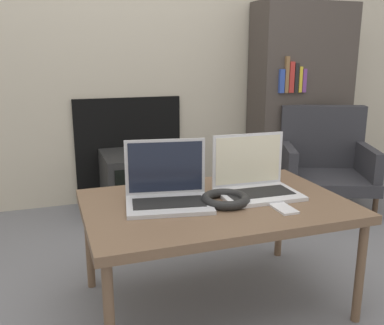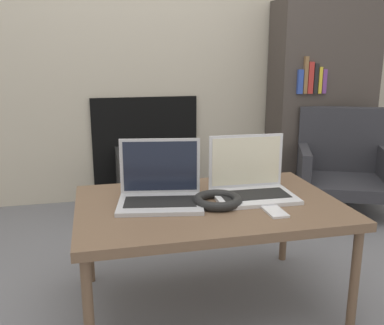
# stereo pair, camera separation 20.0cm
# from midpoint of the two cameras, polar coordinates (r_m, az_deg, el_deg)

# --- Properties ---
(wall_back) EXTENTS (7.00, 0.08, 2.60)m
(wall_back) POSITION_cam_midpoint_polar(r_m,az_deg,el_deg) (3.14, -3.45, 18.55)
(wall_back) COLOR #B7AD99
(wall_back) RESTS_ON ground_plane
(table) EXTENTS (1.06, 0.70, 0.46)m
(table) POSITION_cam_midpoint_polar(r_m,az_deg,el_deg) (1.76, 5.49, -6.45)
(table) COLOR brown
(table) RESTS_ON ground_plane
(laptop_left) EXTENTS (0.37, 0.30, 0.25)m
(laptop_left) POSITION_cam_midpoint_polar(r_m,az_deg,el_deg) (1.73, -0.98, -3.61)
(laptop_left) COLOR #B2B2B7
(laptop_left) RESTS_ON table
(laptop_right) EXTENTS (0.34, 0.25, 0.25)m
(laptop_right) POSITION_cam_midpoint_polar(r_m,az_deg,el_deg) (1.85, 10.95, -2.70)
(laptop_right) COLOR silver
(laptop_right) RESTS_ON table
(headphones) EXTENTS (0.20, 0.20, 0.04)m
(headphones) POSITION_cam_midpoint_polar(r_m,az_deg,el_deg) (1.72, 6.76, -5.07)
(headphones) COLOR black
(headphones) RESTS_ON table
(phone) EXTENTS (0.07, 0.13, 0.01)m
(phone) POSITION_cam_midpoint_polar(r_m,az_deg,el_deg) (1.68, 14.34, -6.40)
(phone) COLOR silver
(phone) RESTS_ON table
(tv) EXTENTS (0.45, 0.48, 0.40)m
(tv) POSITION_cam_midpoint_polar(r_m,az_deg,el_deg) (2.96, -3.62, -2.42)
(tv) COLOR black
(tv) RESTS_ON ground_plane
(armchair) EXTENTS (0.76, 0.74, 0.69)m
(armchair) POSITION_cam_midpoint_polar(r_m,az_deg,el_deg) (3.14, 21.21, 0.08)
(armchair) COLOR #2D2D33
(armchair) RESTS_ON ground_plane
(bookshelf) EXTENTS (0.76, 0.32, 1.42)m
(bookshelf) POSITION_cam_midpoint_polar(r_m,az_deg,el_deg) (3.40, 18.53, 7.81)
(bookshelf) COLOR #3F3833
(bookshelf) RESTS_ON ground_plane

